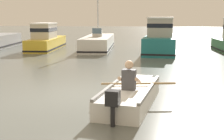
{
  "coord_description": "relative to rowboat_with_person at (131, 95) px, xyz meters",
  "views": [
    {
      "loc": [
        2.07,
        -8.52,
        2.28
      ],
      "look_at": [
        0.75,
        1.1,
        0.55
      ],
      "focal_mm": 48.67,
      "sensor_mm": 36.0,
      "label": 1
    }
  ],
  "objects": [
    {
      "name": "moored_boat_white",
      "position": [
        -3.29,
        13.29,
        0.18
      ],
      "size": [
        2.28,
        6.84,
        4.28
      ],
      "color": "white",
      "rests_on": "ground"
    },
    {
      "name": "rowboat_with_person",
      "position": [
        0.0,
        0.0,
        0.0
      ],
      "size": [
        1.98,
        3.73,
        1.19
      ],
      "color": "white",
      "rests_on": "ground"
    },
    {
      "name": "moored_boat_yellow",
      "position": [
        -6.83,
        12.56,
        0.42
      ],
      "size": [
        1.99,
        5.65,
        1.83
      ],
      "color": "gold",
      "rests_on": "ground"
    },
    {
      "name": "moored_boat_teal",
      "position": [
        1.01,
        11.82,
        0.58
      ],
      "size": [
        2.3,
        6.2,
        2.22
      ],
      "color": "#1E727A",
      "rests_on": "ground"
    },
    {
      "name": "ground_plane",
      "position": [
        -1.51,
        0.83,
        -0.25
      ],
      "size": [
        120.0,
        120.0,
        0.0
      ],
      "primitive_type": "plane",
      "color": "slate"
    }
  ]
}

